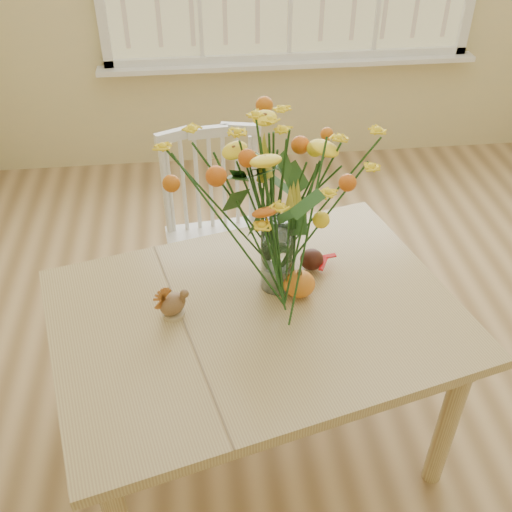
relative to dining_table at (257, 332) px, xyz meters
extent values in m
cube|color=olive|center=(0.47, 0.10, -0.62)|extent=(4.00, 4.50, 0.01)
cube|color=white|center=(0.47, 2.28, 0.07)|extent=(2.42, 0.12, 0.03)
cube|color=tan|center=(0.00, 0.00, 0.07)|extent=(1.51, 1.24, 0.04)
cube|color=tan|center=(0.00, 0.00, 0.00)|extent=(1.36, 1.09, 0.10)
cylinder|color=tan|center=(-0.65, 0.23, -0.28)|extent=(0.07, 0.07, 0.67)
cylinder|color=tan|center=(0.65, -0.23, -0.28)|extent=(0.07, 0.07, 0.67)
cylinder|color=tan|center=(0.46, 0.51, -0.28)|extent=(0.07, 0.07, 0.67)
cube|color=white|center=(-0.09, 0.68, -0.17)|extent=(0.48, 0.46, 0.05)
cube|color=white|center=(-0.11, 0.85, 0.08)|extent=(0.44, 0.09, 0.50)
cylinder|color=white|center=(-0.24, 0.50, -0.40)|extent=(0.04, 0.04, 0.43)
cylinder|color=white|center=(-0.28, 0.82, -0.40)|extent=(0.04, 0.04, 0.43)
cylinder|color=white|center=(0.09, 0.54, -0.40)|extent=(0.04, 0.04, 0.43)
cylinder|color=white|center=(0.06, 0.86, -0.40)|extent=(0.04, 0.04, 0.43)
cylinder|color=white|center=(0.09, 0.13, 0.22)|extent=(0.11, 0.11, 0.26)
ellipsoid|color=orange|center=(0.15, 0.07, 0.13)|extent=(0.11, 0.11, 0.09)
cylinder|color=#CCB78C|center=(-0.27, 0.02, 0.10)|extent=(0.07, 0.07, 0.01)
ellipsoid|color=brown|center=(-0.27, 0.02, 0.14)|extent=(0.11, 0.11, 0.08)
ellipsoid|color=#38160F|center=(0.22, 0.20, 0.13)|extent=(0.08, 0.08, 0.08)
camera|label=1|loc=(-0.16, -1.43, 1.46)|focal=42.00mm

